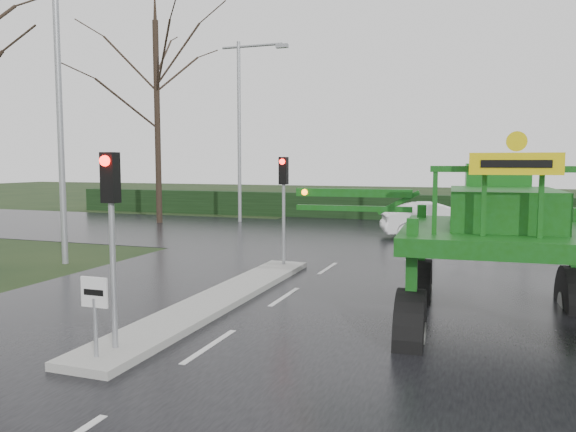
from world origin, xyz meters
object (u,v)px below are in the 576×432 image
(traffic_signal_near, at_px, (111,208))
(crop_sprayer, at_px, (414,218))
(traffic_signal_far, at_px, (528,179))
(street_light_left_near, at_px, (66,80))
(white_sedan, at_px, (435,238))
(keep_left_sign, at_px, (95,304))
(street_light_left_far, at_px, (244,115))
(traffic_signal_mid, at_px, (284,187))

(traffic_signal_near, relative_size, crop_sprayer, 0.41)
(traffic_signal_far, relative_size, crop_sprayer, 0.41)
(street_light_left_near, distance_m, white_sedan, 16.27)
(traffic_signal_far, relative_size, white_sedan, 0.74)
(crop_sprayer, height_order, white_sedan, crop_sprayer)
(street_light_left_near, bearing_deg, traffic_signal_near, -45.47)
(keep_left_sign, distance_m, traffic_signal_far, 22.93)
(crop_sprayer, distance_m, white_sedan, 14.89)
(traffic_signal_near, distance_m, street_light_left_near, 10.40)
(traffic_signal_near, distance_m, street_light_left_far, 22.37)
(traffic_signal_mid, relative_size, crop_sprayer, 0.41)
(street_light_left_near, bearing_deg, crop_sprayer, -19.38)
(street_light_left_near, bearing_deg, street_light_left_far, 90.00)
(white_sedan, bearing_deg, traffic_signal_near, 149.37)
(crop_sprayer, bearing_deg, street_light_left_far, 119.18)
(traffic_signal_mid, distance_m, traffic_signal_far, 14.75)
(keep_left_sign, height_order, traffic_signal_mid, traffic_signal_mid)
(traffic_signal_near, distance_m, traffic_signal_mid, 8.50)
(traffic_signal_near, bearing_deg, crop_sprayer, 32.22)
(traffic_signal_mid, distance_m, white_sedan, 10.25)
(crop_sprayer, bearing_deg, traffic_signal_near, -151.21)
(keep_left_sign, height_order, crop_sprayer, crop_sprayer)
(crop_sprayer, bearing_deg, street_light_left_near, 157.19)
(white_sedan, bearing_deg, traffic_signal_far, -67.53)
(traffic_signal_near, relative_size, traffic_signal_mid, 1.00)
(traffic_signal_near, height_order, traffic_signal_mid, same)
(traffic_signal_mid, height_order, street_light_left_near, street_light_left_near)
(keep_left_sign, relative_size, white_sedan, 0.28)
(traffic_signal_mid, bearing_deg, traffic_signal_near, -90.00)
(traffic_signal_mid, distance_m, street_light_left_near, 7.83)
(traffic_signal_near, relative_size, traffic_signal_far, 1.00)
(traffic_signal_mid, height_order, white_sedan, traffic_signal_mid)
(traffic_signal_far, xyz_separation_m, crop_sprayer, (-3.13, -18.08, -0.29))
(street_light_left_near, height_order, street_light_left_far, same)
(keep_left_sign, relative_size, street_light_left_far, 0.14)
(traffic_signal_mid, bearing_deg, street_light_left_near, -167.79)
(street_light_left_far, distance_m, crop_sprayer, 21.77)
(keep_left_sign, bearing_deg, traffic_signal_mid, 90.00)
(street_light_left_near, relative_size, street_light_left_far, 1.00)
(street_light_left_near, xyz_separation_m, street_light_left_far, (0.00, 14.00, 0.00))
(traffic_signal_near, bearing_deg, white_sedan, 77.63)
(traffic_signal_mid, distance_m, street_light_left_far, 14.68)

